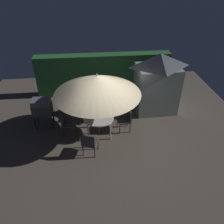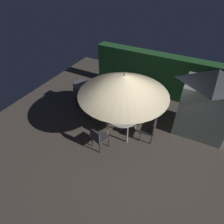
# 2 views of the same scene
# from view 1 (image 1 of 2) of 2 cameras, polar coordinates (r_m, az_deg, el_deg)

# --- Properties ---
(ground_plane) EXTENTS (11.00, 11.00, 0.00)m
(ground_plane) POSITION_cam_1_polar(r_m,az_deg,el_deg) (8.17, -0.27, -6.71)
(ground_plane) COLOR brown
(hedge_backdrop) EXTENTS (6.21, 0.55, 1.93)m
(hedge_backdrop) POSITION_cam_1_polar(r_m,az_deg,el_deg) (10.61, -2.19, 9.75)
(hedge_backdrop) COLOR #28602D
(hedge_backdrop) RESTS_ON ground
(garden_shed) EXTENTS (1.80, 1.39, 2.52)m
(garden_shed) POSITION_cam_1_polar(r_m,az_deg,el_deg) (9.27, 11.53, 7.44)
(garden_shed) COLOR gray
(garden_shed) RESTS_ON ground
(patio_table) EXTENTS (1.11, 1.11, 0.74)m
(patio_table) POSITION_cam_1_polar(r_m,az_deg,el_deg) (7.99, -3.49, -1.67)
(patio_table) COLOR white
(patio_table) RESTS_ON ground
(patio_umbrella) EXTENTS (2.93, 2.93, 2.43)m
(patio_umbrella) POSITION_cam_1_polar(r_m,az_deg,el_deg) (7.27, -3.86, 7.08)
(patio_umbrella) COLOR #4C4C51
(patio_umbrella) RESTS_ON ground
(bbq_grill) EXTENTS (0.72, 0.52, 1.20)m
(bbq_grill) POSITION_cam_1_polar(r_m,az_deg,el_deg) (8.65, -17.65, 1.05)
(bbq_grill) COLOR #47474C
(bbq_grill) RESTS_ON ground
(chair_near_shed) EXTENTS (0.51, 0.50, 0.90)m
(chair_near_shed) POSITION_cam_1_polar(r_m,az_deg,el_deg) (8.25, 3.66, -1.70)
(chair_near_shed) COLOR #38383D
(chair_near_shed) RESTS_ON ground
(chair_far_side) EXTENTS (0.59, 0.60, 0.90)m
(chair_far_side) POSITION_cam_1_polar(r_m,az_deg,el_deg) (8.89, -1.44, 1.30)
(chair_far_side) COLOR #38383D
(chair_far_side) RESTS_ON ground
(chair_toward_hedge) EXTENTS (0.50, 0.50, 0.90)m
(chair_toward_hedge) POSITION_cam_1_polar(r_m,az_deg,el_deg) (8.21, -11.70, -2.63)
(chair_toward_hedge) COLOR #38383D
(chair_toward_hedge) RESTS_ON ground
(chair_toward_house) EXTENTS (0.58, 0.59, 0.90)m
(chair_toward_house) POSITION_cam_1_polar(r_m,az_deg,el_deg) (7.25, -5.87, -7.78)
(chair_toward_house) COLOR #38383D
(chair_toward_house) RESTS_ON ground
(potted_plant_by_shed) EXTENTS (0.49, 0.49, 0.77)m
(potted_plant_by_shed) POSITION_cam_1_polar(r_m,az_deg,el_deg) (9.42, -12.06, 1.84)
(potted_plant_by_shed) COLOR #936651
(potted_plant_by_shed) RESTS_ON ground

